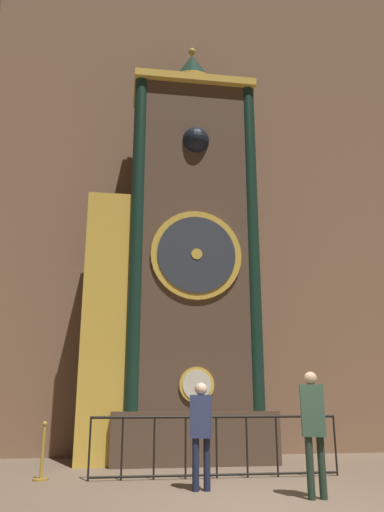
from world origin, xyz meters
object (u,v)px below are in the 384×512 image
visitor_near (201,425)px  visitor_far (313,421)px  clock_tower (180,262)px  stanchion_post (42,461)px

visitor_near → visitor_far: 1.79m
clock_tower → stanchion_post: (-2.69, -2.01, -4.29)m
visitor_far → visitor_near: bearing=167.2°
clock_tower → visitor_near: 4.98m
visitor_near → visitor_far: (1.55, -0.88, 0.09)m
clock_tower → visitor_near: clock_tower is taller
visitor_near → visitor_far: bearing=-14.8°
visitor_near → stanchion_post: bearing=166.7°
visitor_near → visitor_far: size_ratio=0.92×
visitor_near → clock_tower: bearing=103.9°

